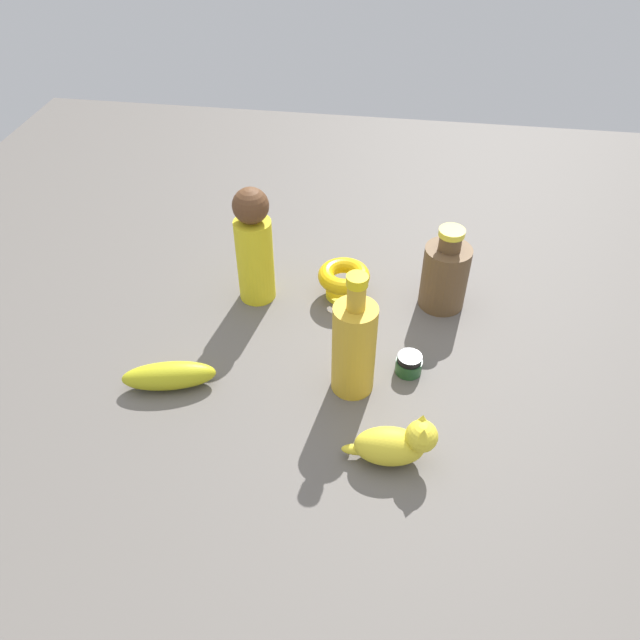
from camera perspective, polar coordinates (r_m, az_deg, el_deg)
ground at (r=1.12m, az=-0.00°, el=-2.28°), size 2.00×2.00×0.00m
bowl at (r=1.20m, az=2.20°, el=3.86°), size 0.10×0.10×0.06m
bottle_tall at (r=0.98m, az=3.13°, el=-2.38°), size 0.07×0.07×0.23m
banana at (r=1.06m, az=-13.67°, el=-5.00°), size 0.08×0.16×0.05m
nail_polish_jar at (r=1.07m, az=8.16°, el=-4.00°), size 0.05×0.05×0.04m
cat_figurine at (r=0.93m, az=7.04°, el=-11.16°), size 0.06×0.14×0.09m
person_figure_adult at (r=1.16m, az=-6.07°, el=6.69°), size 0.08×0.08×0.24m
bottle_short at (r=1.19m, az=11.39°, el=4.14°), size 0.09×0.09×0.17m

